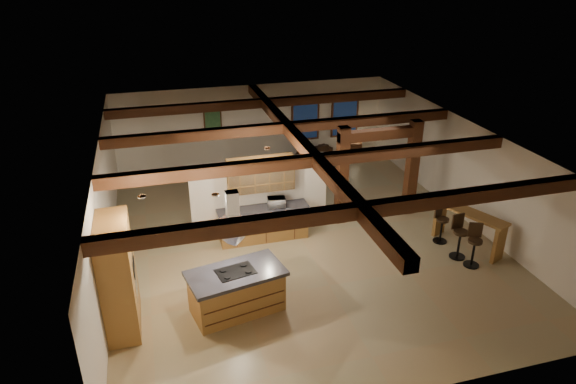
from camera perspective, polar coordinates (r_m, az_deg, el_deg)
name	(u,v)px	position (r m, az deg, el deg)	size (l,w,h in m)	color
ground	(299,235)	(14.45, 1.27, -4.84)	(12.00, 12.00, 0.00)	tan
room_walls	(300,177)	(13.65, 1.34, 1.65)	(12.00, 12.00, 12.00)	silver
ceiling_beams	(300,142)	(13.29, 1.39, 5.53)	(10.00, 12.00, 0.28)	#431E10
timber_posts	(378,162)	(14.94, 10.01, 3.33)	(2.50, 0.30, 2.90)	#431E10
partition_wall	(260,197)	(14.14, -3.15, -0.53)	(3.80, 0.18, 2.20)	silver
pantry_cabinet	(118,276)	(11.18, -18.34, -8.87)	(0.67, 1.60, 2.40)	brown
back_counter	(263,223)	(14.09, -2.74, -3.49)	(2.50, 0.66, 0.94)	brown
upper_display_cabinet	(261,174)	(13.67, -3.05, 1.97)	(1.80, 0.36, 0.95)	brown
range_hood	(234,240)	(10.75, -6.02, -5.37)	(1.10, 1.10, 1.40)	silver
back_windows	(325,117)	(19.88, 4.15, 8.33)	(2.70, 0.07, 1.70)	#431E10
framed_art	(213,121)	(18.86, -8.37, 7.84)	(0.65, 0.05, 0.85)	#431E10
recessed_cans	(213,178)	(11.00, -8.37, 1.59)	(3.16, 2.46, 0.03)	silver
kitchen_island	(237,291)	(11.44, -5.73, -10.86)	(2.23, 1.48, 1.02)	brown
dining_table	(269,188)	(16.54, -2.15, 0.42)	(1.76, 0.98, 0.62)	#3C200F
sofa	(308,153)	(19.64, 2.29, 4.38)	(1.87, 0.73, 0.54)	black
microwave	(277,202)	(13.89, -1.29, -1.13)	(0.47, 0.32, 0.26)	#ADADB1
bar_counter	(469,224)	(14.39, 19.49, -3.33)	(1.25, 2.03, 1.05)	brown
side_table	(356,149)	(20.22, 7.52, 4.79)	(0.43, 0.43, 0.54)	#431E10
table_lamp	(356,136)	(20.05, 7.60, 6.17)	(0.30, 0.30, 0.35)	black
bar_stool_a	(474,245)	(13.69, 19.97, -5.56)	(0.43, 0.44, 1.13)	black
bar_stool_b	(459,236)	(13.91, 18.47, -4.69)	(0.41, 0.42, 1.18)	black
bar_stool_c	(441,223)	(14.51, 16.62, -3.36)	(0.41, 0.42, 1.08)	black
dining_chairs	(269,182)	(16.45, -2.17, 1.15)	(1.79, 1.79, 1.06)	#431E10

